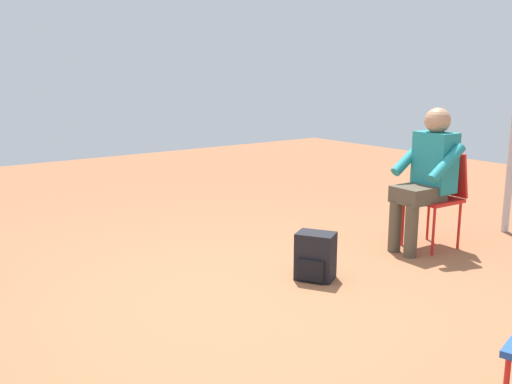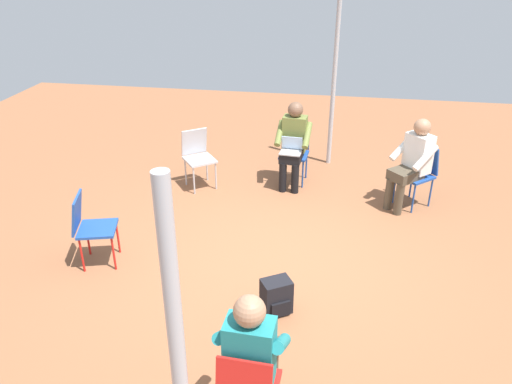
% 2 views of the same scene
% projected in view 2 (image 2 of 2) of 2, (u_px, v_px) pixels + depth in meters
% --- Properties ---
extents(ground_plane, '(14.00, 14.00, 0.00)m').
position_uv_depth(ground_plane, '(276.00, 265.00, 5.63)').
color(ground_plane, brown).
extents(chair_east, '(0.47, 0.43, 0.85)m').
position_uv_depth(chair_east, '(295.00, 149.00, 7.42)').
color(chair_east, '#1E4799').
rests_on(chair_east, ground).
extents(chair_northeast, '(0.58, 0.57, 0.85)m').
position_uv_depth(chair_northeast, '(198.00, 154.00, 7.25)').
color(chair_northeast, '#B7B7BC').
rests_on(chair_northeast, ground).
extents(chair_north, '(0.49, 0.53, 0.85)m').
position_uv_depth(chair_north, '(90.00, 224.00, 5.47)').
color(chair_north, '#1E4799').
rests_on(chair_north, ground).
extents(chair_southeast, '(0.58, 0.59, 0.85)m').
position_uv_depth(chair_southeast, '(419.00, 171.00, 6.74)').
color(chair_southeast, '#1E4799').
rests_on(chair_southeast, ground).
extents(person_with_laptop, '(0.54, 0.52, 1.24)m').
position_uv_depth(person_with_laptop, '(293.00, 141.00, 7.19)').
color(person_with_laptop, black).
rests_on(person_with_laptop, ground).
extents(person_in_teal, '(0.53, 0.51, 1.24)m').
position_uv_depth(person_in_teal, '(253.00, 351.00, 3.52)').
color(person_in_teal, '#4C4233').
rests_on(person_in_teal, ground).
extents(person_in_white, '(0.63, 0.63, 1.24)m').
position_uv_depth(person_in_white, '(413.00, 160.00, 6.57)').
color(person_in_white, '#4C4233').
rests_on(person_in_white, ground).
extents(backpack_near_laptop_user, '(0.32, 0.34, 0.36)m').
position_uv_depth(backpack_near_laptop_user, '(276.00, 298.00, 4.87)').
color(backpack_near_laptop_user, black).
rests_on(backpack_near_laptop_user, ground).
extents(tent_pole_near, '(0.07, 0.07, 2.68)m').
position_uv_depth(tent_pole_near, '(334.00, 82.00, 7.62)').
color(tent_pole_near, '#B2B2B7').
rests_on(tent_pole_near, ground).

